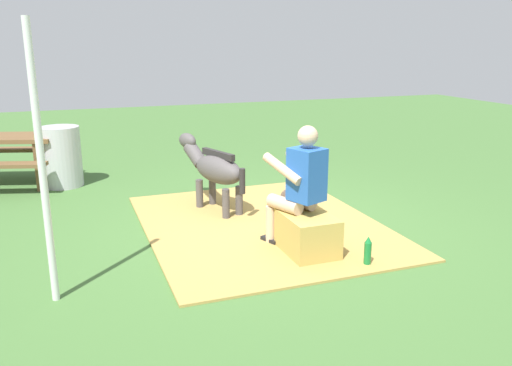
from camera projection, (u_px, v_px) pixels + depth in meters
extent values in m
plane|color=#426B33|center=(268.00, 226.00, 6.06)|extent=(24.00, 24.00, 0.00)
cube|color=#AD8C47|center=(261.00, 225.00, 6.07)|extent=(3.18, 2.61, 0.02)
cube|color=tan|center=(307.00, 234.00, 5.22)|extent=(0.63, 0.46, 0.41)
cylinder|color=#D8AD8C|center=(285.00, 204.00, 5.27)|extent=(0.42, 0.27, 0.14)
cylinder|color=#D8AD8C|center=(271.00, 225.00, 5.49)|extent=(0.11, 0.11, 0.41)
cube|color=black|center=(271.00, 240.00, 5.54)|extent=(0.24, 0.17, 0.06)
cylinder|color=#D8AD8C|center=(299.00, 200.00, 5.40)|extent=(0.42, 0.27, 0.14)
cylinder|color=#D8AD8C|center=(285.00, 221.00, 5.62)|extent=(0.11, 0.11, 0.41)
cube|color=black|center=(284.00, 236.00, 5.67)|extent=(0.24, 0.17, 0.06)
cube|color=#2659B2|center=(307.00, 175.00, 5.11)|extent=(0.38, 0.37, 0.52)
cylinder|color=#D8AD8C|center=(282.00, 169.00, 5.12)|extent=(0.50, 0.26, 0.26)
cylinder|color=#D8AD8C|center=(305.00, 164.00, 5.33)|extent=(0.50, 0.26, 0.26)
sphere|color=#D8AD8C|center=(308.00, 136.00, 5.01)|extent=(0.20, 0.20, 0.20)
ellipsoid|color=#4C4747|center=(218.00, 170.00, 6.40)|extent=(0.90, 0.58, 0.34)
cylinder|color=#4C4747|center=(200.00, 194.00, 6.64)|extent=(0.09, 0.09, 0.38)
cylinder|color=#4C4747|center=(212.00, 191.00, 6.77)|extent=(0.09, 0.09, 0.38)
cylinder|color=#4C4747|center=(226.00, 204.00, 6.23)|extent=(0.09, 0.09, 0.38)
cylinder|color=#4C4747|center=(239.00, 201.00, 6.35)|extent=(0.09, 0.09, 0.38)
cylinder|color=#4C4747|center=(195.00, 155.00, 6.75)|extent=(0.40, 0.29, 0.33)
ellipsoid|color=#4C4747|center=(187.00, 141.00, 6.84)|extent=(0.36, 0.26, 0.20)
cube|color=#2A2727|center=(218.00, 154.00, 6.35)|extent=(0.59, 0.26, 0.08)
cylinder|color=#2A2727|center=(242.00, 181.00, 6.07)|extent=(0.07, 0.07, 0.30)
cylinder|color=#197233|center=(368.00, 254.00, 4.95)|extent=(0.07, 0.07, 0.24)
cone|color=#197233|center=(368.00, 239.00, 4.91)|extent=(0.06, 0.06, 0.06)
cylinder|color=#B2B2B7|center=(61.00, 157.00, 7.63)|extent=(0.56, 0.56, 0.88)
cylinder|color=silver|center=(42.00, 168.00, 4.05)|extent=(0.06, 0.06, 2.25)
cube|color=brown|center=(3.00, 138.00, 7.54)|extent=(1.10, 1.64, 0.06)
cube|color=brown|center=(19.00, 150.00, 8.12)|extent=(0.66, 1.51, 0.05)
cube|color=brown|center=(50.00, 159.00, 7.94)|extent=(0.08, 0.08, 0.69)
cube|color=brown|center=(38.00, 167.00, 7.40)|extent=(0.08, 0.08, 0.69)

